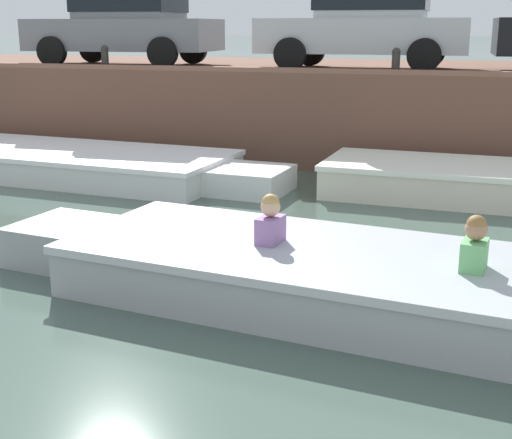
# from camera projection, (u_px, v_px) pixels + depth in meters

# --- Properties ---
(ground_plane) EXTENTS (400.00, 400.00, 0.00)m
(ground_plane) POSITION_uv_depth(u_px,v_px,m) (308.00, 292.00, 7.02)
(ground_plane) COLOR #42564C
(far_quay_wall) EXTENTS (60.00, 6.00, 1.74)m
(far_quay_wall) POSITION_uv_depth(u_px,v_px,m) (406.00, 108.00, 15.07)
(far_quay_wall) COLOR brown
(far_quay_wall) RESTS_ON ground
(far_wall_coping) EXTENTS (60.00, 0.24, 0.08)m
(far_wall_coping) POSITION_uv_depth(u_px,v_px,m) (392.00, 72.00, 12.18)
(far_wall_coping) COLOR brown
(far_wall_coping) RESTS_ON far_quay_wall
(boat_moored_west_white) EXTENTS (7.06, 2.70, 0.47)m
(boat_moored_west_white) POSITION_uv_depth(u_px,v_px,m) (81.00, 164.00, 12.33)
(boat_moored_west_white) COLOR white
(boat_moored_west_white) RESTS_ON ground
(boat_moored_central_cream) EXTENTS (5.52, 2.03, 0.53)m
(boat_moored_central_cream) POSITION_uv_depth(u_px,v_px,m) (493.00, 184.00, 10.64)
(boat_moored_central_cream) COLOR silver
(boat_moored_central_cream) RESTS_ON ground
(motorboat_passing) EXTENTS (6.70, 2.66, 1.00)m
(motorboat_passing) POSITION_uv_depth(u_px,v_px,m) (324.00, 276.00, 6.71)
(motorboat_passing) COLOR #93999E
(motorboat_passing) RESTS_ON ground
(car_leftmost_grey) EXTENTS (3.99, 2.12, 1.54)m
(car_leftmost_grey) POSITION_uv_depth(u_px,v_px,m) (126.00, 24.00, 14.95)
(car_leftmost_grey) COLOR slate
(car_leftmost_grey) RESTS_ON far_quay_wall
(car_left_inner_silver) EXTENTS (3.94, 1.98, 1.54)m
(car_left_inner_silver) POSITION_uv_depth(u_px,v_px,m) (367.00, 24.00, 13.50)
(car_left_inner_silver) COLOR #B7BABC
(car_left_inner_silver) RESTS_ON far_quay_wall
(mooring_bollard_west) EXTENTS (0.15, 0.15, 0.45)m
(mooring_bollard_west) POSITION_uv_depth(u_px,v_px,m) (105.00, 56.00, 13.83)
(mooring_bollard_west) COLOR #2D2B28
(mooring_bollard_west) RESTS_ON far_quay_wall
(mooring_bollard_mid) EXTENTS (0.15, 0.15, 0.45)m
(mooring_bollard_mid) POSITION_uv_depth(u_px,v_px,m) (396.00, 60.00, 12.23)
(mooring_bollard_mid) COLOR #2D2B28
(mooring_bollard_mid) RESTS_ON far_quay_wall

